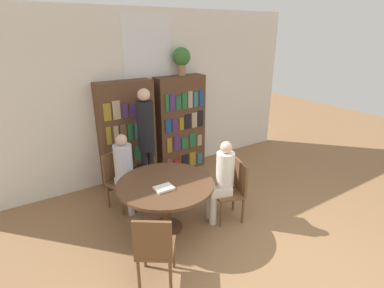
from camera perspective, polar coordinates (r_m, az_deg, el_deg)
The scene contains 13 objects.
ground_plane at distance 3.88m, azimuth 16.47°, elevation -22.95°, with size 16.00×16.00×0.00m, color olive.
wall_back at distance 5.60m, azimuth -8.21°, elevation 9.07°, with size 6.40×0.07×3.00m.
bookshelf_left at distance 5.38m, azimuth -12.22°, elevation 1.83°, with size 0.97×0.34×1.85m.
bookshelf_right at distance 5.83m, azimuth -2.25°, elevation 3.79°, with size 0.97×0.34×1.85m.
flower_vase at distance 5.62m, azimuth -2.00°, elevation 16.04°, with size 0.32×0.32×0.50m.
reading_table at distance 4.10m, azimuth -5.05°, elevation -8.70°, with size 1.31×1.31×0.72m.
chair_near_camera at distance 3.36m, azimuth -7.13°, elevation -18.90°, with size 0.56×0.56×0.89m.
chair_left_side at distance 4.82m, azimuth -13.72°, elevation -6.13°, with size 0.51×0.51×0.89m.
chair_far_side at distance 4.42m, azimuth 7.86°, elevation -8.29°, with size 0.50×0.50×0.89m.
seated_reader_left at distance 4.60m, azimuth -12.54°, elevation -4.55°, with size 0.36×0.41×1.23m.
seated_reader_right at distance 4.26m, azimuth 5.72°, elevation -6.36°, with size 0.40×0.34×1.23m.
librarian_standing at distance 4.94m, azimuth -8.79°, elevation 2.36°, with size 0.27×0.54×1.79m.
open_book_on_table at distance 3.89m, azimuth -5.38°, elevation -8.38°, with size 0.24×0.18×0.03m.
Camera 1 is at (-2.30, -1.68, 2.64)m, focal length 28.00 mm.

